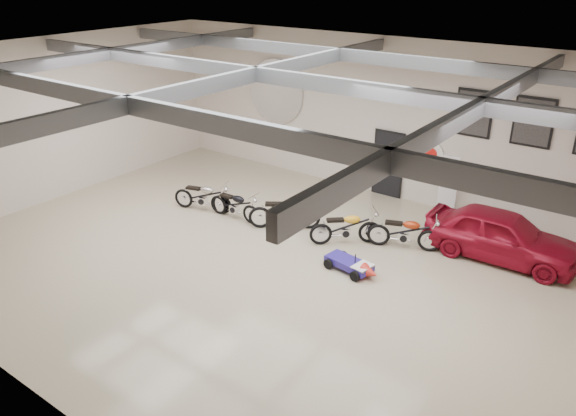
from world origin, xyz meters
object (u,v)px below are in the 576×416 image
Objects in this scene: motorcycle_silver at (202,196)px; motorcycle_gold at (284,211)px; banner_stand at (448,187)px; motorcycle_yellow at (345,227)px; motorcycle_red at (404,232)px; go_kart at (353,263)px; vintage_car at (502,235)px; motorcycle_black at (234,204)px.

motorcycle_silver is 0.94× the size of motorcycle_gold.
motorcycle_yellow is at bearing -127.37° from banner_stand.
motorcycle_red is (1.39, 0.68, -0.00)m from motorcycle_yellow.
motorcycle_yellow reaches higher than go_kart.
banner_stand reaches higher than motorcycle_red.
motorcycle_gold is at bearing 144.60° from motorcycle_yellow.
go_kart is at bearing 135.58° from vintage_car.
motorcycle_black is (-4.96, -3.86, -0.48)m from banner_stand.
motorcycle_black is at bearing 158.52° from motorcycle_gold.
motorcycle_yellow reaches higher than motorcycle_silver.
motorcycle_red is at bearing 112.05° from vintage_car.
banner_stand reaches higher than motorcycle_yellow.
motorcycle_black is 3.51m from motorcycle_yellow.
go_kart is (0.95, -1.21, -0.23)m from motorcycle_yellow.
motorcycle_black is at bearing 173.06° from motorcycle_red.
motorcycle_black is 1.20× the size of go_kart.
motorcycle_silver is 8.57m from vintage_car.
motorcycle_black is at bearing -155.11° from banner_stand.
motorcycle_black is at bearing 105.77° from vintage_car.
motorcycle_silver is at bearing 146.79° from motorcycle_yellow.
motorcycle_silver is at bearing -175.54° from motorcycle_black.
motorcycle_black is 1.62m from motorcycle_gold.
banner_stand is at bearing 24.00° from motorcycle_yellow.
motorcycle_black is 0.94× the size of motorcycle_red.
vintage_car reaches higher than motorcycle_black.
motorcycle_yellow is (1.89, 0.20, -0.03)m from motorcycle_gold.
motorcycle_red is 0.49× the size of vintage_car.
motorcycle_yellow is at bearing -27.88° from motorcycle_gold.
banner_stand is 1.06× the size of motorcycle_black.
motorcycle_black is 7.41m from vintage_car.
motorcycle_red is at bearing 85.51° from go_kart.
motorcycle_black reaches higher than go_kart.
motorcycle_silver is (-6.13, -3.98, -0.46)m from banner_stand.
motorcycle_gold is (-3.38, -3.50, -0.43)m from banner_stand.
go_kart is at bearing -93.45° from motorcycle_yellow.
motorcycle_red is 1.28× the size of go_kart.
banner_stand reaches higher than motorcycle_silver.
motorcycle_silver is at bearing -159.97° from banner_stand.
go_kart is at bearing -21.34° from motorcycle_silver.
motorcycle_yellow is at bearing -7.53° from motorcycle_silver.
banner_stand is 4.89m from motorcycle_gold.
motorcycle_gold is 1.05× the size of motorcycle_yellow.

